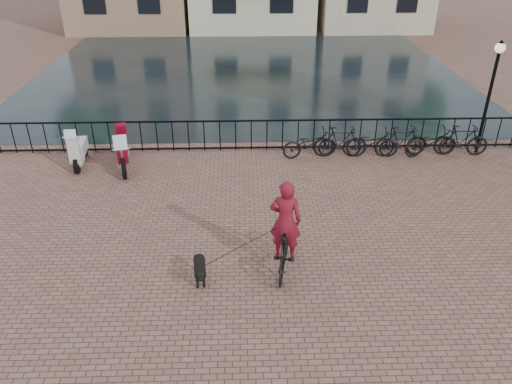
{
  "coord_description": "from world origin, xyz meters",
  "views": [
    {
      "loc": [
        -0.3,
        -6.79,
        6.61
      ],
      "look_at": [
        0.0,
        3.0,
        1.2
      ],
      "focal_mm": 35.0,
      "sensor_mm": 36.0,
      "label": 1
    }
  ],
  "objects_px": {
    "lamp_post": "(493,79)",
    "dog": "(200,270)",
    "cyclist": "(285,233)",
    "motorcycle": "(122,146)",
    "scooter": "(78,143)"
  },
  "relations": [
    {
      "from": "lamp_post",
      "to": "dog",
      "type": "height_order",
      "value": "lamp_post"
    },
    {
      "from": "cyclist",
      "to": "motorcycle",
      "type": "distance_m",
      "value": 6.75
    },
    {
      "from": "lamp_post",
      "to": "dog",
      "type": "bearing_deg",
      "value": -143.51
    },
    {
      "from": "scooter",
      "to": "lamp_post",
      "type": "bearing_deg",
      "value": -2.6
    },
    {
      "from": "dog",
      "to": "scooter",
      "type": "bearing_deg",
      "value": 118.59
    },
    {
      "from": "dog",
      "to": "motorcycle",
      "type": "xyz_separation_m",
      "value": [
        -2.65,
        5.46,
        0.41
      ]
    },
    {
      "from": "lamp_post",
      "to": "dog",
      "type": "xyz_separation_m",
      "value": [
        -8.4,
        -6.21,
        -2.09
      ]
    },
    {
      "from": "lamp_post",
      "to": "motorcycle",
      "type": "xyz_separation_m",
      "value": [
        -11.04,
        -0.75,
        -1.68
      ]
    },
    {
      "from": "dog",
      "to": "motorcycle",
      "type": "bearing_deg",
      "value": 109.45
    },
    {
      "from": "lamp_post",
      "to": "motorcycle",
      "type": "height_order",
      "value": "lamp_post"
    },
    {
      "from": "motorcycle",
      "to": "scooter",
      "type": "distance_m",
      "value": 1.38
    },
    {
      "from": "cyclist",
      "to": "motorcycle",
      "type": "relative_size",
      "value": 1.24
    },
    {
      "from": "cyclist",
      "to": "motorcycle",
      "type": "bearing_deg",
      "value": -38.69
    },
    {
      "from": "cyclist",
      "to": "scooter",
      "type": "xyz_separation_m",
      "value": [
        -5.75,
        5.37,
        -0.23
      ]
    },
    {
      "from": "cyclist",
      "to": "dog",
      "type": "relative_size",
      "value": 2.8
    }
  ]
}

